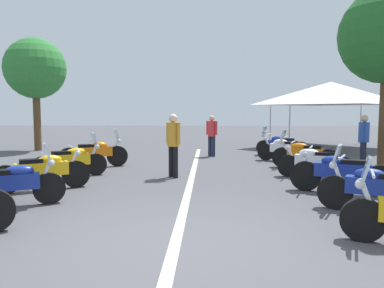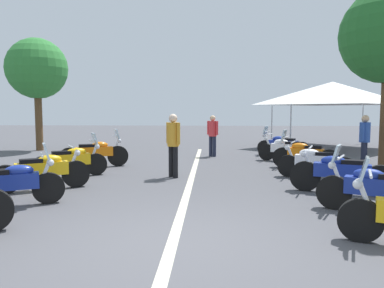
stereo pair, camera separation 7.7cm
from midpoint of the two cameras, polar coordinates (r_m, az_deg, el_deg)
ground_plane at (r=5.28m, az=-2.63°, el=-15.05°), size 80.00×80.00×0.00m
lane_centre_stripe at (r=9.31m, az=-0.11°, el=-6.12°), size 16.63×0.16×0.01m
motorcycle_left_row_1 at (r=7.83m, az=-25.75°, el=-5.40°), size 1.07×1.84×1.20m
motorcycle_left_row_2 at (r=9.16m, az=-21.66°, el=-3.80°), size 1.23×1.90×1.00m
motorcycle_left_row_3 at (r=10.72m, az=-17.82°, el=-2.40°), size 1.16×1.81×1.20m
motorcycle_left_row_4 at (r=12.31m, az=-14.44°, el=-1.29°), size 1.12×2.03×1.22m
motorcycle_right_row_1 at (r=7.32m, az=26.79°, el=-6.10°), size 1.13×1.95×1.20m
motorcycle_right_row_2 at (r=8.80m, az=22.07°, el=-4.07°), size 0.98×2.13×1.02m
motorcycle_right_row_3 at (r=10.50m, az=18.57°, el=-2.65°), size 0.96×1.96×0.98m
motorcycle_right_row_4 at (r=12.12m, az=17.03°, el=-1.49°), size 1.03×1.93×1.21m
motorcycle_right_row_5 at (r=13.72m, az=14.31°, el=-0.76°), size 1.03×1.89×0.99m
motorcycle_right_row_6 at (r=15.32m, az=13.79°, el=-0.11°), size 1.14×1.94×1.19m
bystander_0 at (r=14.74m, az=3.32°, el=1.75°), size 0.36×0.44×1.63m
bystander_2 at (r=10.08m, az=-2.68°, el=0.56°), size 0.40×0.41×1.73m
bystander_3 at (r=12.84m, az=25.08°, el=0.93°), size 0.44×0.36×1.68m
roadside_tree_1 at (r=18.44m, az=-22.55°, el=10.53°), size 2.71×2.71×5.06m
event_tent at (r=19.26m, az=20.80°, el=7.27°), size 5.46×5.46×3.20m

